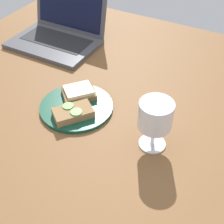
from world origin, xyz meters
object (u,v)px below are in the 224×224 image
object	(u,v)px
laptop	(59,32)
wine_glass	(155,117)
plate	(76,107)
sandwich_with_cheese	(79,93)
sandwich_with_cucumber	(73,113)

from	to	relation	value
laptop	wine_glass	bearing A→B (deg)	-31.63
plate	sandwich_with_cheese	size ratio (longest dim) A/B	1.77
sandwich_with_cucumber	wine_glass	bearing A→B (deg)	4.09
sandwich_with_cheese	laptop	xyz separation A→B (cm)	(-26.78, 26.71, 1.49)
plate	sandwich_with_cheese	distance (cm)	5.00
plate	laptop	distance (cm)	42.29
sandwich_with_cucumber	laptop	bearing A→B (deg)	130.76
sandwich_with_cheese	sandwich_with_cucumber	bearing A→B (deg)	-67.11
plate	sandwich_with_cucumber	xyz separation A→B (cm)	(1.80, -4.27, 1.80)
plate	sandwich_with_cheese	xyz separation A→B (cm)	(-1.80, 4.27, 1.88)
sandwich_with_cucumber	wine_glass	size ratio (longest dim) A/B	0.89
sandwich_with_cucumber	laptop	xyz separation A→B (cm)	(-30.38, 35.25, 1.56)
laptop	sandwich_with_cucumber	bearing A→B (deg)	-49.24
sandwich_with_cucumber	laptop	size ratio (longest dim) A/B	0.38
plate	sandwich_with_cucumber	world-z (taller)	sandwich_with_cucumber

